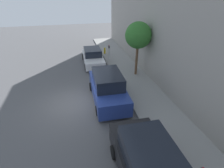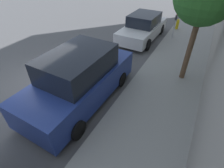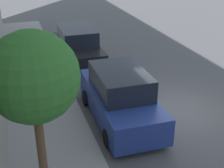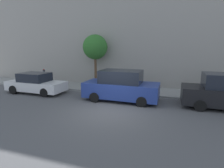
% 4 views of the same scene
% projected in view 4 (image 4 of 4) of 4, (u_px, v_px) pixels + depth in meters
% --- Properties ---
extents(ground_plane, '(60.00, 60.00, 0.00)m').
position_uv_depth(ground_plane, '(110.00, 111.00, 9.46)').
color(ground_plane, '#515154').
extents(sidewalk, '(2.76, 32.00, 0.15)m').
position_uv_depth(sidewalk, '(129.00, 90.00, 14.00)').
color(sidewalk, gray).
rests_on(sidewalk, ground_plane).
extents(building_facade, '(2.00, 32.00, 14.48)m').
position_uv_depth(building_facade, '(136.00, 2.00, 14.80)').
color(building_facade, gray).
rests_on(building_facade, ground_plane).
extents(parked_suv_second, '(2.08, 4.84, 1.98)m').
position_uv_depth(parked_suv_second, '(121.00, 86.00, 11.33)').
color(parked_suv_second, navy).
rests_on(parked_suv_second, ground_plane).
extents(parked_sedan_third, '(1.92, 4.54, 1.54)m').
position_uv_depth(parked_sedan_third, '(36.00, 83.00, 13.32)').
color(parked_sedan_third, silver).
rests_on(parked_sedan_third, ground_plane).
extents(parking_meter_far, '(0.11, 0.15, 1.46)m').
position_uv_depth(parking_meter_far, '(44.00, 76.00, 15.12)').
color(parking_meter_far, '#ADADB2').
rests_on(parking_meter_far, sidewalk).
extents(street_tree, '(2.07, 2.07, 4.36)m').
position_uv_depth(street_tree, '(95.00, 47.00, 14.70)').
color(street_tree, brown).
rests_on(street_tree, sidewalk).
extents(fire_hydrant, '(0.20, 0.20, 0.69)m').
position_uv_depth(fire_hydrant, '(27.00, 81.00, 15.67)').
color(fire_hydrant, gold).
rests_on(fire_hydrant, sidewalk).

